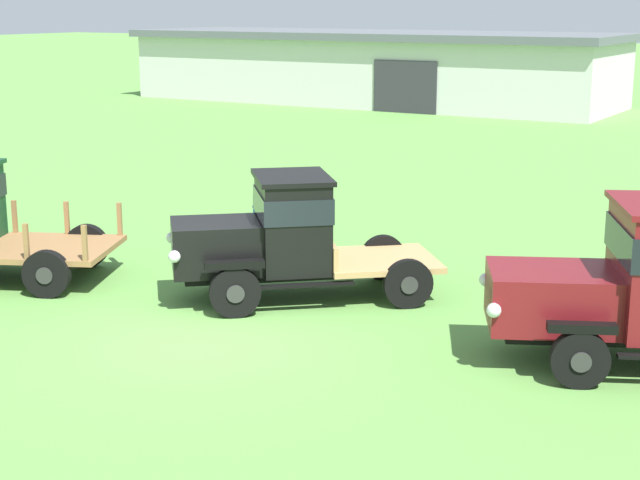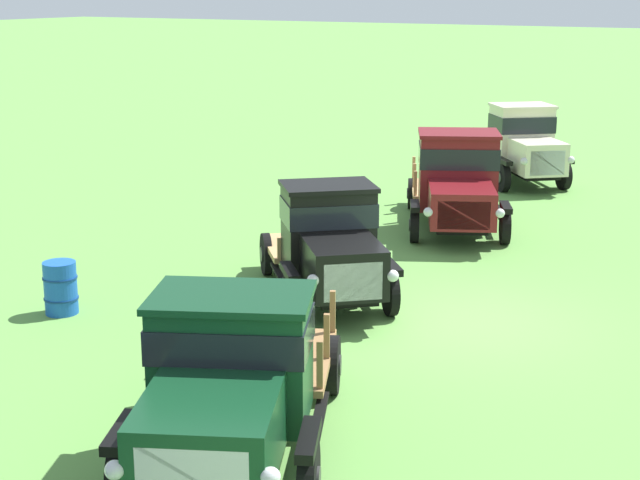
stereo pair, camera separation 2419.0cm
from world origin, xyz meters
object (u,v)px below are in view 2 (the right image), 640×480
at_px(vintage_truck_second_in_line, 230,382).
at_px(vintage_truck_midrow_center, 330,243).
at_px(vintage_truck_far_side, 458,181).
at_px(oil_drum_beside_row, 61,288).
at_px(vintage_truck_back_of_row, 523,144).

relative_size(vintage_truck_second_in_line, vintage_truck_midrow_center, 1.23).
bearing_deg(vintage_truck_far_side, vintage_truck_midrow_center, -179.82).
height_order(vintage_truck_second_in_line, vintage_truck_far_side, vintage_truck_far_side).
bearing_deg(vintage_truck_second_in_line, vintage_truck_far_side, 9.59).
distance_m(vintage_truck_midrow_center, oil_drum_beside_row, 4.80).
relative_size(vintage_truck_second_in_line, vintage_truck_far_side, 0.98).
xyz_separation_m(vintage_truck_second_in_line, vintage_truck_far_side, (12.15, 2.05, 0.08)).
bearing_deg(oil_drum_beside_row, vintage_truck_back_of_row, -12.39).
relative_size(vintage_truck_far_side, oil_drum_beside_row, 6.10).
distance_m(vintage_truck_midrow_center, vintage_truck_back_of_row, 12.21).
relative_size(vintage_truck_midrow_center, oil_drum_beside_row, 4.84).
relative_size(vintage_truck_second_in_line, vintage_truck_back_of_row, 1.21).
relative_size(vintage_truck_midrow_center, vintage_truck_far_side, 0.79).
bearing_deg(vintage_truck_midrow_center, vintage_truck_second_in_line, -161.46).
distance_m(vintage_truck_back_of_row, oil_drum_beside_row, 15.43).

